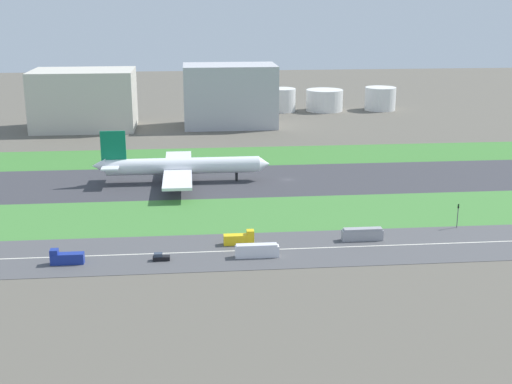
# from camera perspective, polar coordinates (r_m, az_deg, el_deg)

# --- Properties ---
(ground_plane) EXTENTS (800.00, 800.00, 0.00)m
(ground_plane) POSITION_cam_1_polar(r_m,az_deg,el_deg) (256.98, 2.65, 1.03)
(ground_plane) COLOR #5B564C
(runway) EXTENTS (280.00, 46.00, 0.10)m
(runway) POSITION_cam_1_polar(r_m,az_deg,el_deg) (256.96, 2.65, 1.04)
(runway) COLOR #38383D
(runway) RESTS_ON ground_plane
(grass_median_north) EXTENTS (280.00, 36.00, 0.10)m
(grass_median_north) POSITION_cam_1_polar(r_m,az_deg,el_deg) (296.41, 1.52, 3.07)
(grass_median_north) COLOR #3D7A33
(grass_median_north) RESTS_ON ground_plane
(grass_median_south) EXTENTS (280.00, 36.00, 0.10)m
(grass_median_south) POSITION_cam_1_polar(r_m,az_deg,el_deg) (218.09, 4.18, -1.72)
(grass_median_south) COLOR #427F38
(grass_median_south) RESTS_ON ground_plane
(highway) EXTENTS (280.00, 28.00, 0.10)m
(highway) POSITION_cam_1_polar(r_m,az_deg,el_deg) (188.37, 5.82, -4.65)
(highway) COLOR #4C4C4F
(highway) RESTS_ON ground_plane
(highway_centerline) EXTENTS (266.00, 0.50, 0.01)m
(highway_centerline) POSITION_cam_1_polar(r_m,az_deg,el_deg) (188.35, 5.82, -4.63)
(highway_centerline) COLOR silver
(highway_centerline) RESTS_ON highway
(airliner) EXTENTS (65.00, 56.00, 19.70)m
(airliner) POSITION_cam_1_polar(r_m,az_deg,el_deg) (252.91, -6.46, 2.16)
(airliner) COLOR white
(airliner) RESTS_ON runway
(bus_0) EXTENTS (11.60, 2.50, 3.50)m
(bus_0) POSITION_cam_1_polar(r_m,az_deg,el_deg) (194.85, 8.86, -3.50)
(bus_0) COLOR #99999E
(bus_0) RESTS_ON highway
(truck_0) EXTENTS (8.40, 2.50, 4.00)m
(truck_0) POSITION_cam_1_polar(r_m,az_deg,el_deg) (182.52, -15.54, -5.32)
(truck_0) COLOR navy
(truck_0) RESTS_ON highway
(car_0) EXTENTS (4.40, 1.80, 2.00)m
(car_0) POSITION_cam_1_polar(r_m,az_deg,el_deg) (180.09, -7.97, -5.41)
(car_0) COLOR black
(car_0) RESTS_ON highway
(bus_1) EXTENTS (11.60, 2.50, 3.50)m
(bus_1) POSITION_cam_1_polar(r_m,az_deg,el_deg) (180.35, 0.08, -4.92)
(bus_1) COLOR silver
(bus_1) RESTS_ON highway
(truck_1) EXTENTS (8.40, 2.50, 4.00)m
(truck_1) POSITION_cam_1_polar(r_m,az_deg,el_deg) (189.44, -1.36, -3.92)
(truck_1) COLOR yellow
(truck_1) RESTS_ON highway
(traffic_light) EXTENTS (0.36, 0.50, 7.20)m
(traffic_light) POSITION_cam_1_polar(r_m,az_deg,el_deg) (210.80, 16.48, -1.77)
(traffic_light) COLOR #4C4C51
(traffic_light) RESTS_ON highway
(terminal_building) EXTENTS (51.57, 36.15, 30.31)m
(terminal_building) POSITION_cam_1_polar(r_m,az_deg,el_deg) (367.26, -14.13, 7.49)
(terminal_building) COLOR beige
(terminal_building) RESTS_ON ground_plane
(hangar_building) EXTENTS (48.37, 30.15, 32.32)m
(hangar_building) POSITION_cam_1_polar(r_m,az_deg,el_deg) (363.80, -2.19, 8.04)
(hangar_building) COLOR #B2B2B7
(hangar_building) RESTS_ON ground_plane
(fuel_tank_west) EXTENTS (16.35, 16.35, 13.75)m
(fuel_tank_west) POSITION_cam_1_polar(r_m,az_deg,el_deg) (412.75, 2.17, 7.68)
(fuel_tank_west) COLOR silver
(fuel_tank_west) RESTS_ON ground_plane
(fuel_tank_centre) EXTENTS (21.98, 21.98, 12.71)m
(fuel_tank_centre) POSITION_cam_1_polar(r_m,az_deg,el_deg) (417.09, 5.73, 7.63)
(fuel_tank_centre) COLOR silver
(fuel_tank_centre) RESTS_ON ground_plane
(fuel_tank_east) EXTENTS (18.56, 18.56, 13.72)m
(fuel_tank_east) POSITION_cam_1_polar(r_m,az_deg,el_deg) (425.07, 10.32, 7.67)
(fuel_tank_east) COLOR silver
(fuel_tank_east) RESTS_ON ground_plane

